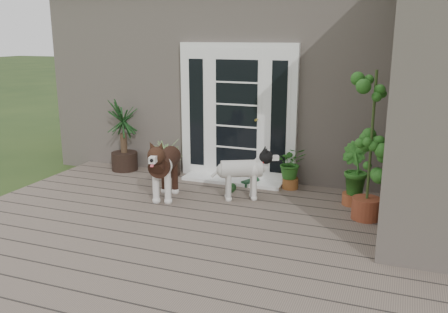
% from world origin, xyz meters
% --- Properties ---
extents(deck, '(6.20, 4.60, 0.12)m').
position_xyz_m(deck, '(0.00, 0.40, 0.06)').
color(deck, '#6B5B4C').
rests_on(deck, ground).
extents(house_main, '(7.40, 4.00, 3.10)m').
position_xyz_m(house_main, '(0.00, 4.65, 1.55)').
color(house_main, '#665E54').
rests_on(house_main, ground).
extents(door_unit, '(1.90, 0.14, 2.15)m').
position_xyz_m(door_unit, '(-0.20, 2.60, 1.19)').
color(door_unit, white).
rests_on(door_unit, deck).
extents(door_step, '(1.60, 0.40, 0.05)m').
position_xyz_m(door_step, '(-0.20, 2.40, 0.14)').
color(door_step, white).
rests_on(door_step, deck).
extents(brindle_dog, '(0.60, 1.01, 0.79)m').
position_xyz_m(brindle_dog, '(-0.83, 1.34, 0.51)').
color(brindle_dog, '#351C13').
rests_on(brindle_dog, deck).
extents(white_dog, '(0.85, 0.65, 0.65)m').
position_xyz_m(white_dog, '(0.19, 1.68, 0.44)').
color(white_dog, white).
rests_on(white_dog, deck).
extents(spider_plant, '(0.68, 0.68, 0.66)m').
position_xyz_m(spider_plant, '(-1.33, 2.40, 0.45)').
color(spider_plant, '#82A062').
rests_on(spider_plant, deck).
extents(yucca, '(0.99, 0.99, 1.22)m').
position_xyz_m(yucca, '(-2.18, 2.40, 0.73)').
color(yucca, '#113412').
rests_on(yucca, deck).
extents(herb_a, '(0.56, 0.56, 0.57)m').
position_xyz_m(herb_a, '(0.73, 2.40, 0.40)').
color(herb_a, '#1F5919').
rests_on(herb_a, deck).
extents(herb_b, '(0.60, 0.60, 0.64)m').
position_xyz_m(herb_b, '(1.68, 2.00, 0.44)').
color(herb_b, '#22651D').
rests_on(herb_b, deck).
extents(herb_c, '(0.51, 0.51, 0.64)m').
position_xyz_m(herb_c, '(2.36, 2.40, 0.44)').
color(herb_c, '#19591C').
rests_on(herb_c, deck).
extents(sapling, '(0.69, 0.69, 1.94)m').
position_xyz_m(sapling, '(1.91, 1.53, 1.09)').
color(sapling, '#2B5E1A').
rests_on(sapling, deck).
extents(clog_left, '(0.13, 0.27, 0.08)m').
position_xyz_m(clog_left, '(-0.07, 1.95, 0.16)').
color(clog_left, '#173917').
rests_on(clog_left, deck).
extents(clog_right, '(0.30, 0.38, 0.10)m').
position_xyz_m(clog_right, '(0.11, 2.34, 0.17)').
color(clog_right, '#16381F').
rests_on(clog_right, deck).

